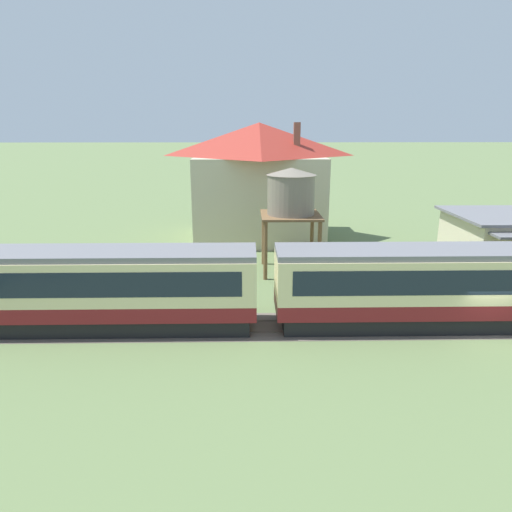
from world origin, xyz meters
TOP-DOWN VIEW (x-y plane):
  - ground_plane at (0.00, 0.00)m, footprint 600.00×600.00m
  - passenger_train at (-10.84, 1.37)m, footprint 74.63×3.18m
  - railway_track at (-10.81, 1.37)m, footprint 152.58×3.60m
  - station_house_red_roof at (-10.94, 21.69)m, footprint 12.42×10.77m
  - water_tower at (-8.96, 11.05)m, footprint 4.21×4.21m

SIDE VIEW (x-z plane):
  - ground_plane at x=0.00m, z-range 0.00..0.00m
  - railway_track at x=-10.81m, z-range -0.01..0.03m
  - passenger_train at x=-10.84m, z-range 0.23..4.50m
  - station_house_red_roof at x=-10.94m, z-range 0.17..10.84m
  - water_tower at x=-8.96m, z-range 1.92..9.47m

